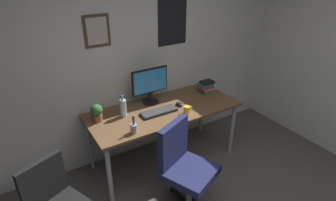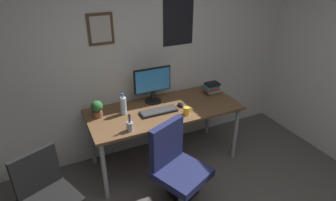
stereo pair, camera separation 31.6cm
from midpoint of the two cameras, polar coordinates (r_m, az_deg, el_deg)
The scene contains 12 objects.
wall_back at distance 3.44m, azimuth -3.19°, elevation 9.38°, with size 4.40×0.10×2.60m.
desk at distance 3.35m, azimuth 1.98°, elevation -2.75°, with size 1.78×0.76×0.75m.
office_chair at distance 2.83m, azimuth 4.87°, elevation -12.85°, with size 0.61×0.61×0.95m.
side_chair at distance 2.74m, azimuth -20.15°, elevation -17.20°, with size 0.55×0.55×0.88m.
monitor at distance 3.37m, azimuth -0.45°, elevation 3.38°, with size 0.46×0.20×0.43m.
keyboard at distance 3.22m, azimuth 0.91°, elevation -2.29°, with size 0.43×0.15×0.03m.
computer_mouse at distance 3.37m, azimuth 5.29°, elevation -0.93°, with size 0.06×0.11×0.04m.
water_bottle at distance 3.17m, azimuth -6.18°, elevation -1.05°, with size 0.07×0.07×0.25m.
coffee_mug_near at distance 3.19m, azimuth 6.65°, elevation -2.13°, with size 0.11×0.08×0.09m.
potted_plant at distance 3.15m, azimuth -11.37°, elevation -1.62°, with size 0.13×0.13×0.20m.
pen_cup at distance 2.88m, azimuth -4.61°, elevation -5.21°, with size 0.07×0.07×0.20m.
book_stack_left at distance 3.73m, azimuth 11.18°, elevation 2.37°, with size 0.20×0.17×0.14m.
Camera 2 is at (-1.08, -0.97, 2.33)m, focal length 30.28 mm.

